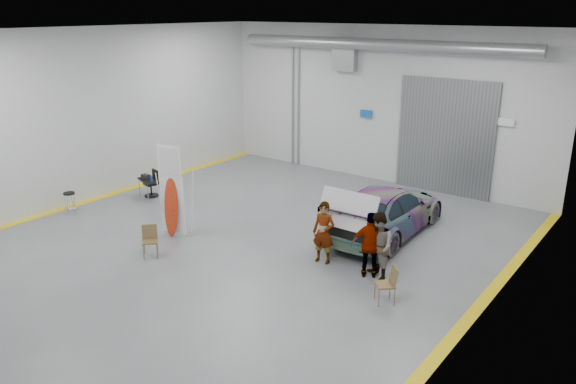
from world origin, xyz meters
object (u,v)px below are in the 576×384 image
Objects in this scene: shop_stool at (70,203)px; office_chair at (152,185)px; person_b at (378,246)px; surfboard_display at (170,198)px; folding_chair_far at (385,291)px; work_table at (148,180)px; person_a at (324,232)px; person_c at (371,245)px; folding_chair_near at (151,247)px; sedan_car at (386,210)px.

shop_stool is 0.78× the size of office_chair.
surfboard_display is at bearing -132.98° from person_b.
folding_chair_far is 0.76× the size of work_table.
shop_stool is 2.99m from office_chair.
person_a is at bearing 12.57° from shop_stool.
person_b is at bearing 150.34° from person_c.
person_c is 1.93× the size of folding_chair_far.
person_b is 6.44m from surfboard_display.
office_chair is (-0.01, 0.18, -0.25)m from work_table.
person_b is 6.25m from folding_chair_near.
work_table is at bearing 75.40° from shop_stool.
office_chair is (-10.48, 1.92, 0.14)m from folding_chair_far.
shop_stool is 0.64× the size of work_table.
person_b is 1.96× the size of folding_chair_far.
folding_chair_near is 6.59m from folding_chair_far.
office_chair reaches higher than shop_stool.
folding_chair_far is (6.40, 1.59, 0.01)m from folding_chair_near.
person_a is 0.97× the size of person_b.
sedan_car is 5.27× the size of office_chair.
folding_chair_far reaches higher than shop_stool.
surfboard_display is (-6.32, -1.19, 0.32)m from person_b.
person_c reaches higher than sedan_car.
folding_chair_near is 1.15× the size of shop_stool.
office_chair is at bearing 166.00° from person_a.
work_table is (-9.53, 0.76, -0.20)m from person_c.
sedan_car is 5.83× the size of folding_chair_near.
folding_chair_far is at bearing -29.76° from person_a.
folding_chair_far is at bearing -9.43° from work_table.
person_b is 2.34× the size of shop_stool.
office_chair is at bearing -149.16° from person_b.
person_c is at bearing -22.51° from folding_chair_near.
person_b is at bearing -23.29° from folding_chair_near.
person_a reaches higher than folding_chair_near.
folding_chair_far is at bearing 115.76° from sedan_car.
folding_chair_near reaches higher than shop_stool.
folding_chair_far is at bearing -33.72° from folding_chair_near.
shop_stool is (-4.78, 0.60, 0.10)m from folding_chair_near.
folding_chair_far is at bearing 4.25° from office_chair.
work_table is at bearing 138.83° from surfboard_display.
person_c is at bearing -179.56° from folding_chair_far.
person_b is 9.76m from work_table.
folding_chair_near is (0.66, -1.38, -0.93)m from surfboard_display.
sedan_car reaches higher than office_chair.
folding_chair_far is (0.94, -0.98, -0.59)m from person_c.
person_a reaches higher than work_table.
folding_chair_near is at bearing -119.24° from person_b.
sedan_car is 8.71m from office_chair.
surfboard_display is 3.30× the size of folding_chair_far.
surfboard_display reaches higher than office_chair.
folding_chair_near is at bearing -119.41° from folding_chair_far.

